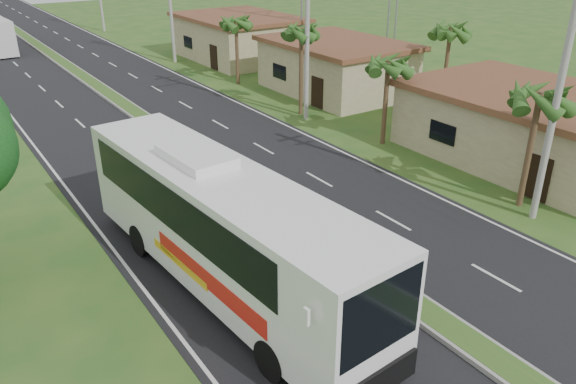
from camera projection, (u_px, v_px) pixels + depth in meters
ground at (423, 314)px, 17.35m from camera, size 180.00×180.00×0.00m
road_asphalt at (166, 135)px, 32.33m from camera, size 14.00×160.00×0.02m
median_strip at (166, 134)px, 32.29m from camera, size 1.20×160.00×0.18m
lane_edge_left at (45, 160)px, 28.93m from camera, size 0.12×160.00×0.01m
lane_edge_right at (265, 116)px, 35.73m from camera, size 0.12×160.00×0.01m
shop_near at (534, 127)px, 28.20m from camera, size 8.60×12.60×3.52m
shop_mid at (336, 66)px, 40.15m from camera, size 7.60×10.60×3.67m
shop_far at (239, 37)px, 50.60m from camera, size 8.60×11.60×3.82m
palm_verge_a at (540, 98)px, 22.15m from camera, size 2.40×2.40×5.45m
palm_verge_b at (388, 65)px, 29.26m from camera, size 2.40×2.40×5.05m
palm_verge_c at (301, 32)px, 33.87m from camera, size 2.40×2.40×5.85m
palm_verge_d at (236, 23)px, 41.11m from camera, size 2.40×2.40×5.25m
palm_behind_shop at (450, 31)px, 35.38m from camera, size 2.40×2.40×5.65m
utility_pole_a at (561, 82)px, 20.75m from camera, size 1.60×0.28×11.00m
utility_pole_b at (307, 15)px, 32.47m from camera, size 3.20×0.28×12.00m
coach_bus_main at (221, 221)px, 17.72m from camera, size 3.81×13.78×4.40m
motorcyclist at (289, 218)px, 21.47m from camera, size 1.57×0.49×2.10m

